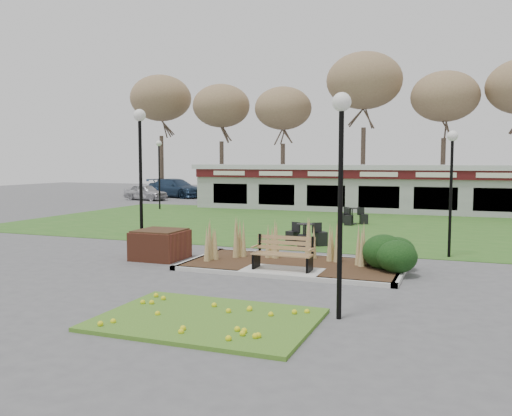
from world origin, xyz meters
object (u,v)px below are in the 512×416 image
(brick_planter, at_px, (160,244))
(car_blue, at_px, (176,188))
(car_black, at_px, (226,191))
(park_bench, at_px, (284,253))
(car_silver, at_px, (146,192))
(bistro_set_c, at_px, (306,239))
(lamp_post_near_left, at_px, (341,155))
(bistro_set_a, at_px, (352,219))
(food_pavilion, at_px, (382,188))
(lamp_post_far_left, at_px, (159,159))
(lamp_post_mid_left, at_px, (140,149))
(lamp_post_mid_right, at_px, (452,165))

(brick_planter, height_order, car_blue, car_blue)
(car_black, bearing_deg, car_blue, 103.02)
(park_bench, xyz_separation_m, car_silver, (-19.03, 22.98, 0.06))
(bistro_set_c, bearing_deg, lamp_post_near_left, -70.16)
(car_silver, bearing_deg, bistro_set_a, -109.23)
(lamp_post_near_left, bearing_deg, bistro_set_c, 109.84)
(car_black, bearing_deg, food_pavilion, -104.26)
(lamp_post_far_left, bearing_deg, park_bench, -49.86)
(food_pavilion, bearing_deg, brick_planter, -103.06)
(lamp_post_near_left, distance_m, car_blue, 36.96)
(lamp_post_near_left, distance_m, lamp_post_mid_left, 9.26)
(lamp_post_mid_right, distance_m, car_silver, 29.93)
(bistro_set_a, bearing_deg, food_pavilion, 86.61)
(bistro_set_c, bearing_deg, lamp_post_far_left, 138.53)
(lamp_post_mid_right, height_order, car_blue, lamp_post_mid_right)
(park_bench, xyz_separation_m, lamp_post_mid_right, (4.27, 4.34, 2.41))
(bistro_set_a, height_order, bistro_set_c, bistro_set_c)
(lamp_post_mid_right, bearing_deg, car_silver, 141.33)
(park_bench, xyz_separation_m, bistro_set_c, (-0.69, 4.75, -0.29))
(car_silver, distance_m, car_black, 6.57)
(lamp_post_mid_right, distance_m, car_black, 28.78)
(brick_planter, xyz_separation_m, car_black, (-9.24, 26.00, 0.16))
(brick_planter, xyz_separation_m, lamp_post_far_left, (-9.31, 15.50, 2.77))
(car_blue, bearing_deg, bistro_set_a, -112.33)
(brick_planter, height_order, lamp_post_near_left, lamp_post_near_left)
(food_pavilion, relative_size, car_black, 6.40)
(lamp_post_mid_right, height_order, bistro_set_a, lamp_post_mid_right)
(park_bench, height_order, food_pavilion, food_pavilion)
(lamp_post_mid_right, relative_size, car_black, 1.07)
(park_bench, relative_size, food_pavilion, 0.07)
(park_bench, relative_size, car_black, 0.44)
(lamp_post_near_left, distance_m, lamp_post_mid_right, 8.31)
(lamp_post_far_left, xyz_separation_m, bistro_set_a, (13.27, -3.89, -2.96))
(lamp_post_near_left, bearing_deg, brick_planter, 146.41)
(lamp_post_mid_right, bearing_deg, bistro_set_c, 175.29)
(bistro_set_a, distance_m, car_blue, 22.99)
(lamp_post_near_left, bearing_deg, bistro_set_a, 99.90)
(food_pavilion, xyz_separation_m, lamp_post_mid_left, (-5.41, -18.46, 2.05))
(bistro_set_a, relative_size, bistro_set_c, 0.95)
(brick_planter, bearing_deg, food_pavilion, 76.94)
(car_black, bearing_deg, park_bench, -139.96)
(lamp_post_mid_right, bearing_deg, lamp_post_far_left, 146.46)
(car_silver, bearing_deg, lamp_post_mid_right, -118.17)
(lamp_post_mid_left, xyz_separation_m, lamp_post_far_left, (-8.30, 15.00, -0.29))
(lamp_post_near_left, height_order, car_blue, lamp_post_near_left)
(bistro_set_a, bearing_deg, lamp_post_mid_left, -114.11)
(park_bench, height_order, bistro_set_c, park_bench)
(park_bench, relative_size, lamp_post_near_left, 0.38)
(park_bench, bearing_deg, brick_planter, 170.31)
(lamp_post_mid_left, height_order, car_blue, lamp_post_mid_left)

